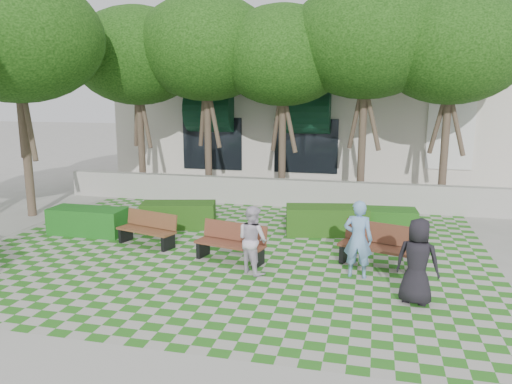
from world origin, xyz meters
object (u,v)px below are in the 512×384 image
(bench_east, at_px, (381,247))
(person_blue, at_px, (358,239))
(bench_west, at_px, (148,230))
(person_white, at_px, (253,239))
(bench_mid, at_px, (231,243))
(person_dark, at_px, (417,261))
(hedge_midright, at_px, (327,220))
(hedge_east, at_px, (378,221))
(hedge_midleft, at_px, (179,215))
(hedge_west, at_px, (88,221))

(bench_east, height_order, person_blue, person_blue)
(bench_west, distance_m, person_white, 3.28)
(bench_mid, distance_m, person_dark, 4.19)
(person_dark, bearing_deg, hedge_midright, -47.99)
(bench_east, distance_m, hedge_midright, 2.69)
(hedge_east, relative_size, hedge_midleft, 0.97)
(hedge_midleft, relative_size, person_blue, 1.25)
(person_blue, distance_m, person_white, 2.18)
(bench_west, relative_size, hedge_west, 0.81)
(bench_mid, relative_size, bench_west, 1.03)
(bench_west, distance_m, hedge_east, 6.09)
(bench_mid, height_order, hedge_west, bench_mid)
(bench_west, relative_size, hedge_midright, 0.76)
(bench_east, relative_size, person_white, 1.29)
(bench_east, distance_m, hedge_east, 2.64)
(hedge_midleft, distance_m, person_blue, 5.78)
(bench_west, bearing_deg, person_blue, 5.31)
(bench_east, bearing_deg, hedge_midright, 140.14)
(hedge_midleft, xyz_separation_m, person_white, (2.90, -2.99, 0.37))
(bench_west, distance_m, person_dark, 6.62)
(hedge_west, xyz_separation_m, person_blue, (7.18, -1.54, 0.46))
(person_blue, bearing_deg, bench_mid, -1.82)
(bench_east, distance_m, person_dark, 1.96)
(hedge_west, xyz_separation_m, person_dark, (8.27, -2.61, 0.44))
(bench_mid, relative_size, person_white, 1.17)
(hedge_east, height_order, person_white, person_white)
(bench_mid, distance_m, hedge_east, 4.43)
(person_white, bearing_deg, hedge_east, -90.80)
(hedge_midright, xyz_separation_m, hedge_west, (-6.26, -1.51, -0.02))
(hedge_west, height_order, person_white, person_white)
(hedge_midright, distance_m, hedge_midleft, 4.15)
(bench_east, bearing_deg, person_dark, -52.82)
(bench_east, xyz_separation_m, hedge_west, (-7.66, 0.78, -0.09))
(bench_east, xyz_separation_m, hedge_midright, (-1.40, 2.29, -0.07))
(hedge_east, height_order, hedge_west, hedge_west)
(hedge_midright, height_order, hedge_west, hedge_midright)
(bench_mid, distance_m, person_white, 0.96)
(person_blue, height_order, person_white, person_blue)
(hedge_midright, distance_m, person_dark, 4.60)
(hedge_west, relative_size, person_white, 1.40)
(hedge_midleft, bearing_deg, bench_mid, -46.53)
(person_blue, bearing_deg, hedge_west, -6.28)
(bench_east, height_order, hedge_east, bench_east)
(bench_mid, height_order, person_white, person_white)
(bench_mid, xyz_separation_m, person_white, (0.65, -0.62, 0.32))
(hedge_midleft, height_order, hedge_west, hedge_midleft)
(bench_east, xyz_separation_m, person_white, (-2.64, -1.00, 0.28))
(person_blue, bearing_deg, person_dark, 141.28)
(hedge_midleft, height_order, person_white, person_white)
(hedge_east, xyz_separation_m, hedge_midright, (-1.35, -0.35, 0.03))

